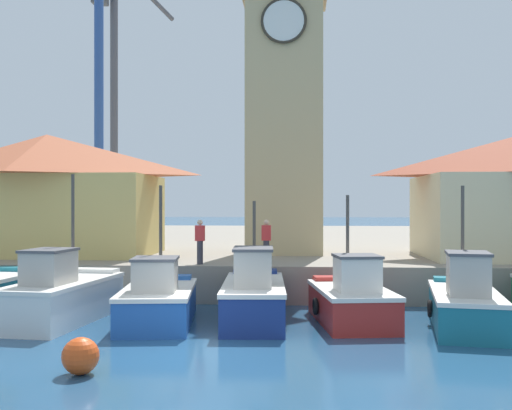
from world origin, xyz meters
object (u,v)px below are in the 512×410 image
object	(u,v)px
fishing_boat_mid_left	(158,300)
port_crane_far	(115,127)
dock_worker_along_quay	(266,241)
fishing_boat_right_inner	(465,303)
fishing_boat_mid_right	(352,300)
port_crane_near	(100,109)
fishing_boat_left_inner	(62,296)
clock_tower	(285,89)
warehouse_left	(47,193)
mooring_buoy	(80,356)
fishing_boat_center	(254,296)
dock_worker_near_tower	(200,241)

from	to	relation	value
fishing_boat_mid_left	port_crane_far	size ratio (longest dim) A/B	0.23
fishing_boat_mid_left	port_crane_far	xyz separation A→B (m)	(-9.14, 25.44, 8.45)
dock_worker_along_quay	fishing_boat_right_inner	bearing A→B (deg)	-38.48
fishing_boat_mid_left	fishing_boat_mid_right	size ratio (longest dim) A/B	1.07
fishing_boat_mid_right	port_crane_near	size ratio (longest dim) A/B	0.20
port_crane_far	fishing_boat_left_inner	bearing A→B (deg)	-76.24
clock_tower	warehouse_left	xyz separation A→B (m)	(-10.30, -1.56, -4.69)
fishing_boat_mid_left	mooring_buoy	world-z (taller)	fishing_boat_mid_left
fishing_boat_left_inner	fishing_boat_mid_right	bearing A→B (deg)	2.55
warehouse_left	mooring_buoy	xyz separation A→B (m)	(6.38, -13.23, -3.64)
fishing_boat_center	clock_tower	distance (m)	11.96
fishing_boat_mid_left	port_crane_near	bearing A→B (deg)	113.34
fishing_boat_left_inner	clock_tower	size ratio (longest dim) A/B	0.32
warehouse_left	mooring_buoy	size ratio (longest dim) A/B	12.53
dock_worker_near_tower	dock_worker_along_quay	distance (m)	2.43
fishing_boat_right_inner	dock_worker_along_quay	world-z (taller)	fishing_boat_right_inner
fishing_boat_mid_left	dock_worker_along_quay	distance (m)	5.64
fishing_boat_left_inner	dock_worker_near_tower	xyz separation A→B (m)	(3.50, 4.09, 1.41)
fishing_boat_center	port_crane_far	xyz separation A→B (m)	(-11.93, 24.87, 8.37)
fishing_boat_mid_left	dock_worker_near_tower	xyz separation A→B (m)	(0.57, 4.15, 1.50)
fishing_boat_mid_left	fishing_boat_center	size ratio (longest dim) A/B	0.87
clock_tower	port_crane_far	bearing A→B (deg)	128.47
port_crane_near	dock_worker_near_tower	xyz separation A→B (m)	(8.53, -14.30, -7.18)
fishing_boat_mid_left	mooring_buoy	xyz separation A→B (m)	(-0.39, -5.31, -0.31)
fishing_boat_mid_left	dock_worker_along_quay	world-z (taller)	fishing_boat_mid_left
fishing_boat_mid_right	mooring_buoy	bearing A→B (deg)	-136.65
port_crane_far	mooring_buoy	world-z (taller)	port_crane_far
fishing_boat_left_inner	dock_worker_along_quay	xyz separation A→B (m)	(5.89, 4.50, 1.41)
port_crane_far	dock_worker_along_quay	world-z (taller)	port_crane_far
fishing_boat_mid_left	warehouse_left	size ratio (longest dim) A/B	0.48
fishing_boat_left_inner	fishing_boat_center	world-z (taller)	fishing_boat_left_inner
mooring_buoy	dock_worker_along_quay	xyz separation A→B (m)	(3.35, 9.87, 1.81)
fishing_boat_mid_left	fishing_boat_center	bearing A→B (deg)	11.61
fishing_boat_left_inner	mooring_buoy	xyz separation A→B (m)	(2.54, -5.37, -0.40)
clock_tower	warehouse_left	world-z (taller)	clock_tower
fishing_boat_right_inner	dock_worker_near_tower	xyz separation A→B (m)	(-8.27, 4.26, 1.46)
fishing_boat_left_inner	clock_tower	bearing A→B (deg)	55.56
port_crane_near	clock_tower	bearing A→B (deg)	-37.96
fishing_boat_right_inner	dock_worker_along_quay	distance (m)	7.65
fishing_boat_mid_right	port_crane_far	size ratio (longest dim) A/B	0.21
port_crane_near	mooring_buoy	world-z (taller)	port_crane_near
fishing_boat_right_inner	dock_worker_near_tower	world-z (taller)	fishing_boat_right_inner
warehouse_left	dock_worker_along_quay	distance (m)	10.46
fishing_boat_mid_left	clock_tower	distance (m)	12.91
fishing_boat_mid_left	clock_tower	size ratio (longest dim) A/B	0.30
warehouse_left	mooring_buoy	distance (m)	15.13
fishing_boat_mid_right	warehouse_left	xyz separation A→B (m)	(-12.47, 7.48, 3.32)
fishing_boat_left_inner	clock_tower	xyz separation A→B (m)	(6.46, 9.42, 7.93)
fishing_boat_center	clock_tower	size ratio (longest dim) A/B	0.34
fishing_boat_mid_left	fishing_boat_mid_right	xyz separation A→B (m)	(5.71, 0.44, 0.01)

